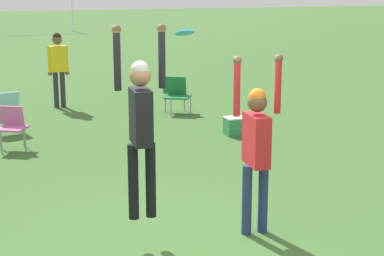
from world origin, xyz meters
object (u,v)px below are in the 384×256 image
object	(u,v)px
camping_chair_2	(176,92)
person_spectator_near	(58,63)
person_jumping	(141,117)
camping_chair_3	(7,110)
frisbee	(184,32)
camping_chair_1	(12,124)
person_defending	(256,141)
cooler_box	(234,126)

from	to	relation	value
camping_chair_2	person_spectator_near	distance (m)	2.98
person_jumping	camping_chair_3	bearing A→B (deg)	14.37
frisbee	camping_chair_1	xyz separation A→B (m)	(-1.74, 4.84, -1.97)
camping_chair_3	person_spectator_near	distance (m)	2.82
person_defending	camping_chair_2	xyz separation A→B (m)	(1.27, 7.31, -0.69)
frisbee	camping_chair_3	distance (m)	6.72
person_spectator_near	camping_chair_3	bearing A→B (deg)	-122.86
camping_chair_1	person_spectator_near	xyz separation A→B (m)	(1.33, 3.73, 0.61)
camping_chair_2	cooler_box	world-z (taller)	camping_chair_2
frisbee	cooler_box	distance (m)	5.71
camping_chair_1	person_spectator_near	world-z (taller)	person_spectator_near
person_spectator_near	cooler_box	distance (m)	5.05
camping_chair_2	camping_chair_3	bearing A→B (deg)	43.77
person_spectator_near	person_defending	bearing A→B (deg)	-85.55
camping_chair_3	person_defending	bearing A→B (deg)	97.87
person_jumping	frisbee	distance (m)	1.09
camping_chair_3	cooler_box	xyz separation A→B (m)	(4.29, -1.60, -0.29)
person_spectator_near	cooler_box	xyz separation A→B (m)	(2.95, -4.00, -0.91)
camping_chair_1	camping_chair_2	world-z (taller)	camping_chair_2
person_defending	cooler_box	xyz separation A→B (m)	(1.71, 4.81, -0.99)
person_jumping	camping_chair_2	xyz separation A→B (m)	(2.66, 7.22, -1.05)
camping_chair_1	camping_chair_3	size ratio (longest dim) A/B	0.97
person_jumping	camping_chair_2	bearing A→B (deg)	-16.57
camping_chair_1	cooler_box	size ratio (longest dim) A/B	2.11
camping_chair_2	cooler_box	distance (m)	2.55
person_jumping	camping_chair_3	size ratio (longest dim) A/B	2.72
camping_chair_3	person_jumping	bearing A→B (deg)	86.63
person_jumping	camping_chair_2	distance (m)	7.76
person_spectator_near	cooler_box	world-z (taller)	person_spectator_near
frisbee	camping_chair_1	distance (m)	5.51
person_defending	camping_chair_1	distance (m)	5.72
person_defending	person_spectator_near	size ratio (longest dim) A/B	1.21
camping_chair_1	camping_chair_3	bearing A→B (deg)	-60.63
person_defending	camping_chair_1	xyz separation A→B (m)	(-2.57, 5.07, -0.69)
person_jumping	camping_chair_1	world-z (taller)	person_jumping
person_jumping	cooler_box	bearing A→B (deg)	-29.63
frisbee	person_defending	bearing A→B (deg)	-15.37
camping_chair_3	person_spectator_near	world-z (taller)	person_spectator_near
camping_chair_1	camping_chair_2	bearing A→B (deg)	-121.03
frisbee	person_spectator_near	size ratio (longest dim) A/B	0.12
camping_chair_3	cooler_box	distance (m)	4.59
cooler_box	frisbee	bearing A→B (deg)	-118.95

